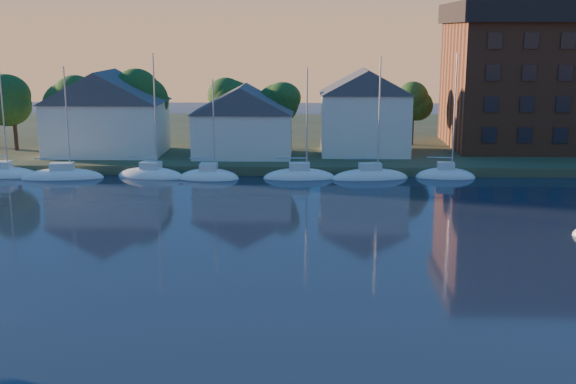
{
  "coord_description": "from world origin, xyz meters",
  "views": [
    {
      "loc": [
        1.56,
        -24.95,
        15.07
      ],
      "look_at": [
        0.17,
        22.0,
        4.55
      ],
      "focal_mm": 45.0,
      "sensor_mm": 36.0,
      "label": 1
    }
  ],
  "objects_px": {
    "clubhouse_west": "(106,111)",
    "clubhouse_east": "(365,111)",
    "clubhouse_centre": "(243,120)",
    "condo_block": "(575,75)"
  },
  "relations": [
    {
      "from": "clubhouse_centre",
      "to": "clubhouse_east",
      "type": "distance_m",
      "value": 14.17
    },
    {
      "from": "clubhouse_centre",
      "to": "clubhouse_east",
      "type": "relative_size",
      "value": 1.1
    },
    {
      "from": "clubhouse_centre",
      "to": "condo_block",
      "type": "bearing_deg",
      "value": 11.24
    },
    {
      "from": "clubhouse_west",
      "to": "clubhouse_east",
      "type": "height_order",
      "value": "clubhouse_east"
    },
    {
      "from": "clubhouse_west",
      "to": "clubhouse_centre",
      "type": "relative_size",
      "value": 1.18
    },
    {
      "from": "clubhouse_east",
      "to": "condo_block",
      "type": "bearing_deg",
      "value": 12.89
    },
    {
      "from": "clubhouse_centre",
      "to": "condo_block",
      "type": "relative_size",
      "value": 0.37
    },
    {
      "from": "clubhouse_west",
      "to": "condo_block",
      "type": "bearing_deg",
      "value": 7.07
    },
    {
      "from": "condo_block",
      "to": "clubhouse_east",
      "type": "bearing_deg",
      "value": -167.11
    },
    {
      "from": "clubhouse_west",
      "to": "clubhouse_east",
      "type": "bearing_deg",
      "value": 1.91
    }
  ]
}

